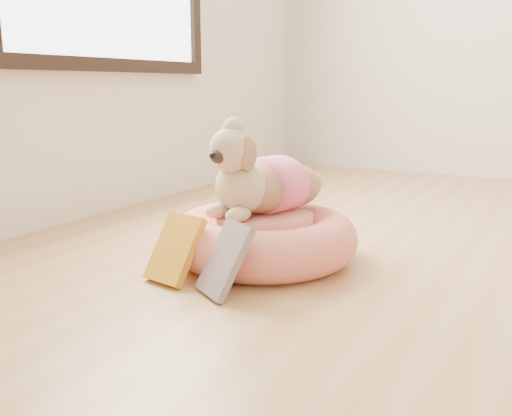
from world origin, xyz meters
The scene contains 4 objects.
pet_bed centered at (-1.00, 0.02, 0.08)m, with size 0.63×0.63×0.16m.
dog centered at (-1.01, 0.02, 0.33)m, with size 0.31×0.45×0.33m, color brown, non-canonical shape.
book_yellow centered at (-1.13, -0.29, 0.10)m, with size 0.14×0.03×0.22m, color yellow.
book_white centered at (-0.94, -0.32, 0.10)m, with size 0.15×0.02×0.22m, color silver.
Camera 1 is at (-0.12, -1.62, 0.59)m, focal length 40.00 mm.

